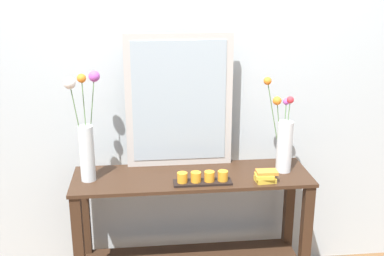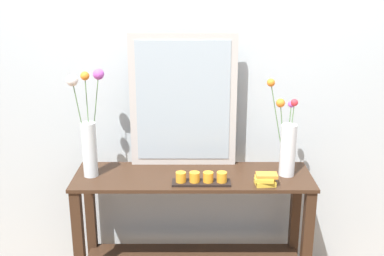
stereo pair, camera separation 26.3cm
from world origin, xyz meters
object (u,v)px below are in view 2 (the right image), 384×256
at_px(mirror_leaning, 182,101).
at_px(candle_tray, 200,179).
at_px(vase_right, 286,144).
at_px(tall_vase_left, 88,134).
at_px(console_table, 192,222).
at_px(book_stack, 264,179).

xyz_separation_m(mirror_leaning, candle_tray, (0.10, -0.29, -0.36)).
bearing_deg(vase_right, tall_vase_left, -179.60).
distance_m(console_table, candle_tray, 0.35).
bearing_deg(tall_vase_left, candle_tray, -10.85).
bearing_deg(candle_tray, vase_right, 14.80).
relative_size(mirror_leaning, candle_tray, 2.46).
bearing_deg(vase_right, candle_tray, -165.20).
relative_size(console_table, tall_vase_left, 2.28).
xyz_separation_m(mirror_leaning, book_stack, (0.45, -0.30, -0.36)).
xyz_separation_m(console_table, mirror_leaning, (-0.06, 0.17, 0.69)).
bearing_deg(book_stack, vase_right, 46.37).
relative_size(mirror_leaning, book_stack, 6.26).
height_order(console_table, candle_tray, candle_tray).
bearing_deg(tall_vase_left, book_stack, -7.95).
bearing_deg(mirror_leaning, console_table, -71.68).
height_order(vase_right, book_stack, vase_right).
height_order(mirror_leaning, vase_right, mirror_leaning).
bearing_deg(tall_vase_left, mirror_leaning, 17.92).
bearing_deg(candle_tray, console_table, 111.12).
distance_m(mirror_leaning, vase_right, 0.64).
bearing_deg(tall_vase_left, vase_right, 0.40).
distance_m(tall_vase_left, candle_tray, 0.67).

